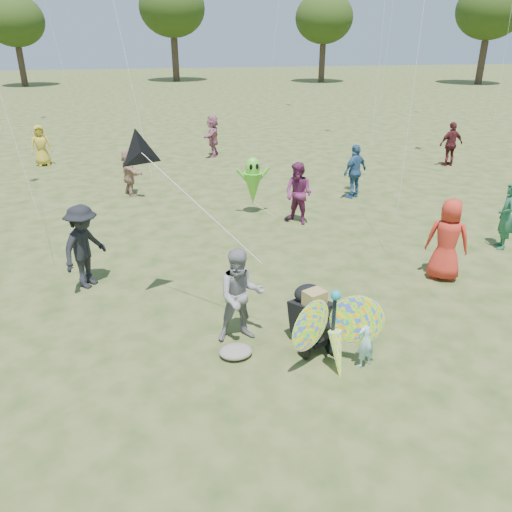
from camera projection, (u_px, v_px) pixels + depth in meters
The scene contains 18 objects.
ground at pixel (285, 346), 8.72m from camera, with size 160.00×160.00×0.00m, color #51592B.
child_girl at pixel (366, 340), 8.02m from camera, with size 0.36×0.24×1.00m, color #A3D9E7.
adult_man at pixel (241, 296), 8.61m from camera, with size 0.84×0.65×1.72m, color gray.
grey_bag at pixel (236, 352), 8.42m from camera, with size 0.57×0.46×0.18m, color gray.
crowd_a at pixel (447, 240), 10.81m from camera, with size 0.90×0.58×1.83m, color red.
crowd_b at pixel (84, 247), 10.47m from camera, with size 1.18×0.68×1.82m, color black.
crowd_c at pixel (355, 171), 16.33m from camera, with size 1.04×0.43×1.77m, color #315988.
crowd_d at pixel (129, 172), 16.68m from camera, with size 1.43×0.46×1.54m, color tan.
crowd_e at pixel (298, 194), 14.07m from camera, with size 0.85×0.67×1.76m, color #6A234F.
crowd_f at pixel (506, 216), 12.42m from camera, with size 0.62×0.40×1.69m, color #235E40.
crowd_g at pixel (41, 145), 20.45m from camera, with size 0.81×0.53×1.65m, color gold.
crowd_h at pixel (451, 144), 20.38m from camera, with size 1.04×0.43×1.78m, color #511B20.
crowd_j at pixel (213, 136), 22.04m from camera, with size 1.66×0.53×1.79m, color #AA6179.
jogging_stroller at pixel (312, 313), 8.56m from camera, with size 0.76×1.14×1.09m.
butterfly_kite at pixel (335, 333), 7.83m from camera, with size 1.74×0.75×1.64m.
delta_kite_rig at pixel (142, 153), 8.72m from camera, with size 2.33×1.69×2.13m.
alien_kite at pixel (253, 183), 14.75m from camera, with size 1.12×0.69×1.74m.
tree_line at pixel (197, 13), 46.80m from camera, with size 91.78×33.60×10.79m.
Camera 1 is at (-2.07, -7.04, 4.99)m, focal length 35.00 mm.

